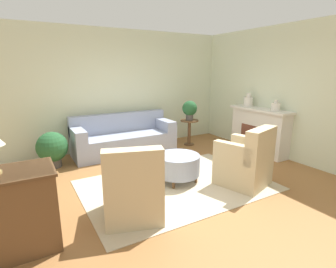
{
  "coord_description": "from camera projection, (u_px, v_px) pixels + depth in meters",
  "views": [
    {
      "loc": [
        -2.14,
        -3.43,
        1.9
      ],
      "look_at": [
        0.15,
        0.55,
        0.75
      ],
      "focal_mm": 28.0,
      "sensor_mm": 36.0,
      "label": 1
    }
  ],
  "objects": [
    {
      "name": "ground_plane",
      "position": [
        177.0,
        185.0,
        4.38
      ],
      "size": [
        16.0,
        16.0,
        0.0
      ],
      "primitive_type": "plane",
      "color": "#996638"
    },
    {
      "name": "wall_back",
      "position": [
        118.0,
        90.0,
        6.3
      ],
      "size": [
        9.25,
        0.12,
        2.8
      ],
      "color": "beige",
      "rests_on": "ground_plane"
    },
    {
      "name": "wall_right",
      "position": [
        293.0,
        94.0,
        5.41
      ],
      "size": [
        0.12,
        9.53,
        2.8
      ],
      "color": "beige",
      "rests_on": "ground_plane"
    },
    {
      "name": "rug",
      "position": [
        177.0,
        185.0,
        4.38
      ],
      "size": [
        3.03,
        2.09,
        0.01
      ],
      "color": "beige",
      "rests_on": "ground_plane"
    },
    {
      "name": "couch",
      "position": [
        124.0,
        139.0,
        6.05
      ],
      "size": [
        2.3,
        0.86,
        0.89
      ],
      "color": "#8E99B2",
      "rests_on": "ground_plane"
    },
    {
      "name": "armchair_left",
      "position": [
        133.0,
        190.0,
        3.34
      ],
      "size": [
        0.9,
        0.92,
        1.0
      ],
      "color": "#C6B289",
      "rests_on": "rug"
    },
    {
      "name": "armchair_right",
      "position": [
        246.0,
        163.0,
        4.31
      ],
      "size": [
        0.9,
        0.92,
        1.0
      ],
      "color": "#C6B289",
      "rests_on": "rug"
    },
    {
      "name": "ottoman_table",
      "position": [
        178.0,
        165.0,
        4.49
      ],
      "size": [
        0.75,
        0.75,
        0.46
      ],
      "color": "#8E99B2",
      "rests_on": "rug"
    },
    {
      "name": "side_table",
      "position": [
        189.0,
        128.0,
        6.63
      ],
      "size": [
        0.45,
        0.45,
        0.65
      ],
      "color": "brown",
      "rests_on": "ground_plane"
    },
    {
      "name": "fireplace",
      "position": [
        259.0,
        130.0,
        5.99
      ],
      "size": [
        0.44,
        1.5,
        1.03
      ],
      "color": "silver",
      "rests_on": "ground_plane"
    },
    {
      "name": "dresser",
      "position": [
        2.0,
        213.0,
        2.67
      ],
      "size": [
        1.07,
        0.6,
        0.89
      ],
      "color": "brown",
      "rests_on": "ground_plane"
    },
    {
      "name": "vase_mantel_near",
      "position": [
        248.0,
        101.0,
        6.15
      ],
      "size": [
        0.21,
        0.21,
        0.31
      ],
      "color": "silver",
      "rests_on": "fireplace"
    },
    {
      "name": "vase_mantel_far",
      "position": [
        276.0,
        107.0,
        5.52
      ],
      "size": [
        0.19,
        0.19,
        0.23
      ],
      "color": "silver",
      "rests_on": "fireplace"
    },
    {
      "name": "potted_plant_on_side_table",
      "position": [
        190.0,
        109.0,
        6.51
      ],
      "size": [
        0.37,
        0.37,
        0.48
      ],
      "color": "#4C4742",
      "rests_on": "side_table"
    },
    {
      "name": "potted_plant_floor",
      "position": [
        52.0,
        148.0,
        5.12
      ],
      "size": [
        0.6,
        0.6,
        0.71
      ],
      "color": "#4C4742",
      "rests_on": "ground_plane"
    }
  ]
}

